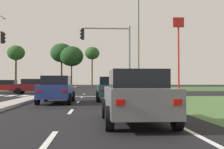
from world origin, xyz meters
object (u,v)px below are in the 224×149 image
at_px(fastfood_pole_sign, 178,37).
at_px(treeline_third, 62,53).
at_px(car_grey_near, 136,96).
at_px(pedestrian_at_median, 59,82).
at_px(street_lamp_second, 136,39).
at_px(car_blue_third, 57,89).
at_px(car_teal_fourth, 111,88).
at_px(traffic_signal_near_right, 112,48).
at_px(treeline_second, 16,53).
at_px(treeline_fourth, 72,56).
at_px(car_red_second, 6,86).
at_px(car_maroon_sixth, 34,86).
at_px(treeline_fifth, 92,54).

distance_m(fastfood_pole_sign, treeline_third, 31.10).
height_order(car_grey_near, pedestrian_at_median, pedestrian_at_median).
xyz_separation_m(car_grey_near, fastfood_pole_sign, (12.70, 39.21, 7.81)).
distance_m(street_lamp_second, treeline_third, 43.26).
bearing_deg(car_blue_third, car_teal_fourth, 33.41).
height_order(traffic_signal_near_right, treeline_second, treeline_second).
bearing_deg(treeline_fourth, car_grey_near, -84.03).
bearing_deg(car_blue_third, car_red_second, 115.01).
relative_size(car_grey_near, traffic_signal_near_right, 0.69).
xyz_separation_m(car_red_second, street_lamp_second, (14.07, -5.23, 4.76)).
xyz_separation_m(car_blue_third, car_maroon_sixth, (-3.97, 13.38, -0.02)).
bearing_deg(car_grey_near, car_red_second, 113.68).
xyz_separation_m(car_grey_near, car_teal_fourth, (-0.07, 11.12, -0.00)).
height_order(car_blue_third, street_lamp_second, street_lamp_second).
xyz_separation_m(car_grey_near, treeline_fourth, (-6.32, 60.44, 6.37)).
relative_size(car_blue_third, car_maroon_sixth, 1.02).
xyz_separation_m(car_maroon_sixth, treeline_fourth, (1.09, 38.17, 6.39)).
relative_size(pedestrian_at_median, treeline_fourth, 0.20).
xyz_separation_m(car_grey_near, traffic_signal_near_right, (0.37, 17.09, 3.40)).
distance_m(traffic_signal_near_right, street_lamp_second, 4.20).
bearing_deg(street_lamp_second, treeline_fifth, 96.74).
bearing_deg(treeline_third, traffic_signal_near_right, -78.48).
bearing_deg(treeline_fifth, pedestrian_at_median, -99.64).
bearing_deg(treeline_second, car_red_second, -77.50).
height_order(car_grey_near, traffic_signal_near_right, traffic_signal_near_right).
relative_size(street_lamp_second, pedestrian_at_median, 5.30).
height_order(car_grey_near, street_lamp_second, street_lamp_second).
height_order(street_lamp_second, fastfood_pole_sign, fastfood_pole_sign).
xyz_separation_m(traffic_signal_near_right, treeline_fifth, (-1.92, 40.95, 3.41)).
bearing_deg(car_blue_third, treeline_fourth, 93.20).
bearing_deg(treeline_fifth, car_red_second, -106.36).
bearing_deg(street_lamp_second, fastfood_pole_sign, 62.86).
height_order(car_red_second, treeline_third, treeline_third).
relative_size(car_maroon_sixth, treeline_second, 0.48).
bearing_deg(car_grey_near, car_blue_third, 111.15).
bearing_deg(treeline_third, car_grey_near, -81.95).
bearing_deg(treeline_fifth, treeline_second, 176.59).
bearing_deg(traffic_signal_near_right, treeline_fourth, 98.78).
height_order(treeline_third, treeline_fourth, treeline_third).
height_order(pedestrian_at_median, fastfood_pole_sign, fastfood_pole_sign).
distance_m(car_grey_near, treeline_fifth, 58.46).
relative_size(car_red_second, car_blue_third, 0.94).
distance_m(car_red_second, street_lamp_second, 15.75).
bearing_deg(car_maroon_sixth, street_lamp_second, 78.41).
relative_size(car_maroon_sixth, treeline_third, 0.44).
xyz_separation_m(car_maroon_sixth, pedestrian_at_median, (1.45, 9.77, 0.49)).
bearing_deg(car_maroon_sixth, treeline_fifth, 170.69).
distance_m(car_red_second, treeline_fifth, 34.72).
relative_size(street_lamp_second, treeline_fourth, 1.04).
distance_m(car_red_second, car_teal_fourth, 18.06).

